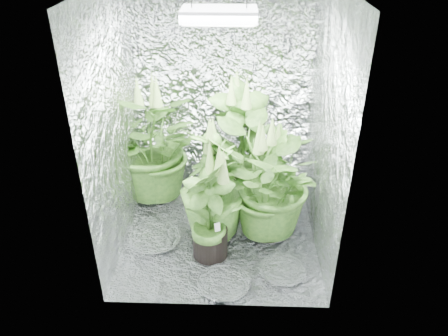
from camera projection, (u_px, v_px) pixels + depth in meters
ground at (220, 233)px, 3.79m from camera, size 1.60×1.60×0.00m
walls at (220, 129)px, 3.29m from camera, size 1.62×1.62×2.00m
grow_lamp at (219, 15)px, 2.87m from camera, size 0.50×0.30×0.22m
plant_a at (154, 143)px, 4.03m from camera, size 1.25×1.25×1.19m
plant_b at (241, 142)px, 4.05m from camera, size 0.79×0.79×1.23m
plant_c at (265, 173)px, 3.87m from camera, size 0.53×0.53×0.90m
plant_d at (213, 186)px, 3.53m from camera, size 0.78×0.78×1.08m
plant_e at (270, 184)px, 3.53m from camera, size 1.12×1.12×1.08m
plant_f at (210, 210)px, 3.34m from camera, size 0.66×0.66×0.98m
circulation_fan at (286, 187)px, 4.17m from camera, size 0.17×0.29×0.34m
plant_label at (217, 227)px, 3.38m from camera, size 0.05×0.04×0.07m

